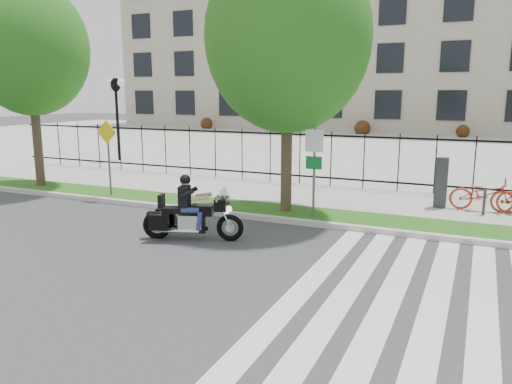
% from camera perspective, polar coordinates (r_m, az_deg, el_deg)
% --- Properties ---
extents(ground, '(120.00, 120.00, 0.00)m').
position_cam_1_polar(ground, '(10.32, -6.01, -8.76)').
color(ground, '#373739').
rests_on(ground, ground).
extents(curb, '(60.00, 0.20, 0.15)m').
position_cam_1_polar(curb, '(13.83, 2.60, -3.17)').
color(curb, beige).
rests_on(curb, ground).
extents(grass_verge, '(60.00, 1.50, 0.15)m').
position_cam_1_polar(grass_verge, '(14.59, 3.84, -2.40)').
color(grass_verge, '#245214').
rests_on(grass_verge, ground).
extents(sidewalk, '(60.00, 3.50, 0.15)m').
position_cam_1_polar(sidewalk, '(16.90, 6.83, -0.56)').
color(sidewalk, '#ADABA2').
rests_on(sidewalk, ground).
extents(plaza, '(80.00, 34.00, 0.10)m').
position_cam_1_polar(plaza, '(33.88, 15.92, 5.00)').
color(plaza, '#ADABA2').
rests_on(plaza, ground).
extents(crosswalk_stripes, '(5.70, 8.00, 0.01)m').
position_cam_1_polar(crosswalk_stripes, '(9.05, 22.11, -12.48)').
color(crosswalk_stripes, silver).
rests_on(crosswalk_stripes, ground).
extents(iron_fence, '(30.00, 0.06, 2.00)m').
position_cam_1_polar(iron_fence, '(18.38, 8.57, 3.75)').
color(iron_fence, black).
rests_on(iron_fence, sidewalk).
extents(office_building, '(60.00, 21.90, 20.15)m').
position_cam_1_polar(office_building, '(53.87, 19.90, 17.55)').
color(office_building, '#ACA58B').
rests_on(office_building, ground).
extents(lamp_post_left, '(1.06, 0.70, 4.25)m').
position_cam_1_polar(lamp_post_left, '(26.48, -15.68, 10.21)').
color(lamp_post_left, black).
rests_on(lamp_post_left, ground).
extents(street_tree_0, '(4.11, 4.11, 7.27)m').
position_cam_1_polar(street_tree_0, '(19.94, -24.47, 14.70)').
color(street_tree_0, '#3A2D1F').
rests_on(street_tree_0, grass_verge).
extents(street_tree_1, '(4.59, 4.59, 7.51)m').
position_cam_1_polar(street_tree_1, '(14.30, 3.66, 17.27)').
color(street_tree_1, '#3A2D1F').
rests_on(street_tree_1, grass_verge).
extents(sign_pole_regulatory, '(0.50, 0.09, 2.50)m').
position_cam_1_polar(sign_pole_regulatory, '(13.67, 6.66, 3.72)').
color(sign_pole_regulatory, '#59595B').
rests_on(sign_pole_regulatory, grass_verge).
extents(sign_pole_warning, '(0.78, 0.09, 2.49)m').
position_cam_1_polar(sign_pole_warning, '(17.20, -16.56, 4.89)').
color(sign_pole_warning, '#59595B').
rests_on(sign_pole_warning, grass_verge).
extents(motorcycle_rider, '(2.43, 1.16, 1.94)m').
position_cam_1_polar(motorcycle_rider, '(12.18, -7.35, -2.49)').
color(motorcycle_rider, black).
rests_on(motorcycle_rider, ground).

